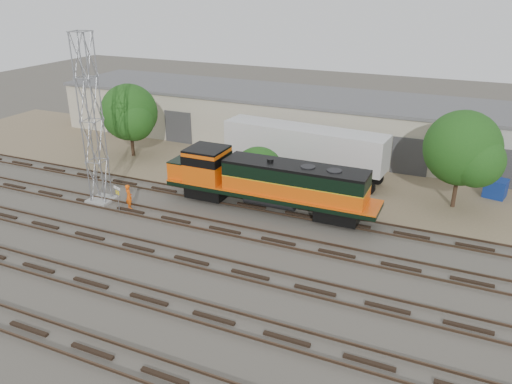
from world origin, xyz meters
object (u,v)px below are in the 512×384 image
at_px(locomotive, 266,181).
at_px(semi_trailer, 307,146).
at_px(signal_tower, 92,124).
at_px(worker, 129,197).

distance_m(locomotive, semi_trailer, 7.82).
relative_size(signal_tower, semi_trailer, 0.87).
bearing_deg(locomotive, worker, -156.87).
distance_m(locomotive, worker, 10.51).
height_order(signal_tower, semi_trailer, signal_tower).
xyz_separation_m(locomotive, worker, (-9.59, -4.10, -1.31)).
xyz_separation_m(worker, semi_trailer, (10.16, 11.88, 1.83)).
distance_m(locomotive, signal_tower, 13.66).
relative_size(worker, semi_trailer, 0.13).
bearing_deg(locomotive, semi_trailer, 85.80).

